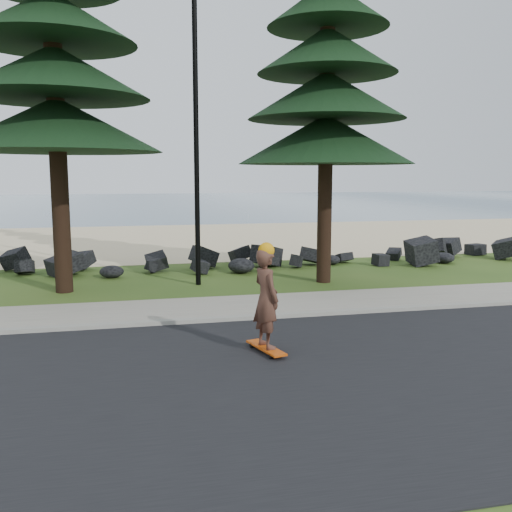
# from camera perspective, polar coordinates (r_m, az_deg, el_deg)

# --- Properties ---
(ground) EXTENTS (160.00, 160.00, 0.00)m
(ground) POSITION_cam_1_polar(r_m,az_deg,el_deg) (12.72, -3.95, -5.55)
(ground) COLOR #2C4917
(ground) RESTS_ON ground
(road) EXTENTS (160.00, 7.00, 0.02)m
(road) POSITION_cam_1_polar(r_m,az_deg,el_deg) (8.49, 0.97, -12.53)
(road) COLOR black
(road) RESTS_ON ground
(kerb) EXTENTS (160.00, 0.20, 0.10)m
(kerb) POSITION_cam_1_polar(r_m,az_deg,el_deg) (11.85, -3.26, -6.33)
(kerb) COLOR gray
(kerb) RESTS_ON ground
(sidewalk) EXTENTS (160.00, 2.00, 0.08)m
(sidewalk) POSITION_cam_1_polar(r_m,az_deg,el_deg) (12.90, -4.09, -5.18)
(sidewalk) COLOR slate
(sidewalk) RESTS_ON ground
(beach_sand) EXTENTS (160.00, 15.00, 0.01)m
(beach_sand) POSITION_cam_1_polar(r_m,az_deg,el_deg) (26.95, -8.83, 1.65)
(beach_sand) COLOR beige
(beach_sand) RESTS_ON ground
(ocean) EXTENTS (160.00, 58.00, 0.01)m
(ocean) POSITION_cam_1_polar(r_m,az_deg,el_deg) (63.31, -11.30, 5.27)
(ocean) COLOR #39576E
(ocean) RESTS_ON ground
(seawall_boulders) EXTENTS (60.00, 2.40, 1.10)m
(seawall_boulders) POSITION_cam_1_polar(r_m,az_deg,el_deg) (18.16, -6.75, -1.44)
(seawall_boulders) COLOR black
(seawall_boulders) RESTS_ON ground
(lamp_post) EXTENTS (0.25, 0.14, 8.14)m
(lamp_post) POSITION_cam_1_polar(r_m,az_deg,el_deg) (15.57, -6.01, 12.25)
(lamp_post) COLOR black
(lamp_post) RESTS_ON ground
(skateboarder) EXTENTS (0.55, 1.04, 1.88)m
(skateboarder) POSITION_cam_1_polar(r_m,az_deg,el_deg) (9.56, 1.03, -4.30)
(skateboarder) COLOR #BE460B
(skateboarder) RESTS_ON ground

